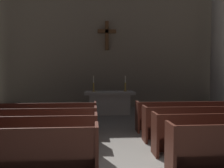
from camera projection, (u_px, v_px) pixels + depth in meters
pew_left_row_2 at (2, 137)px, 5.05m from camera, size 4.03×0.50×0.95m
pew_left_row_3 at (18, 126)px, 6.11m from camera, size 4.03×0.50×0.95m
pew_left_row_4 at (29, 118)px, 7.17m from camera, size 4.03×0.50×0.95m
pew_right_row_3 at (217, 123)px, 6.52m from camera, size 4.03×0.50×0.95m
pew_right_row_4 at (199, 116)px, 7.58m from camera, size 4.03×0.50×0.95m
column_right_third at (219, 50)px, 11.72m from camera, size 1.08×1.08×6.05m
altar at (109, 102)px, 10.60m from camera, size 2.20×0.90×1.01m
candlestick_left at (94, 86)px, 10.51m from camera, size 0.16×0.16×0.69m
candlestick_right at (125, 86)px, 10.62m from camera, size 0.16×0.16×0.69m
apse_with_cross at (107, 43)px, 12.72m from camera, size 11.97×0.43×6.84m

